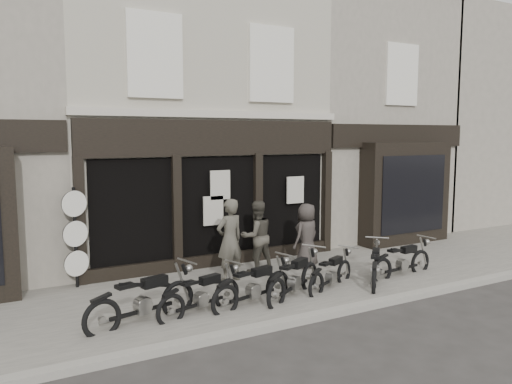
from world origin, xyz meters
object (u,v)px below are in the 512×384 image
motorcycle_5 (375,269)px  motorcycle_3 (294,282)px  motorcycle_0 (143,304)px  motorcycle_2 (254,290)px  motorcycle_4 (331,276)px  man_right (307,236)px  advert_sign_post (76,242)px  man_centre (257,236)px  motorcycle_1 (201,298)px  motorcycle_6 (402,264)px  man_left (230,240)px

motorcycle_5 → motorcycle_3: bearing=132.8°
motorcycle_0 → motorcycle_2: 2.24m
motorcycle_4 → man_right: (0.46, 1.66, 0.59)m
motorcycle_2 → motorcycle_3: (1.01, 0.04, 0.01)m
motorcycle_4 → advert_sign_post: advert_sign_post is taller
motorcycle_2 → man_centre: (1.23, 2.11, 0.61)m
motorcycle_2 → man_right: 3.14m
motorcycle_1 → motorcycle_6: bearing=-16.2°
motorcycle_2 → man_centre: size_ratio=1.16×
motorcycle_0 → motorcycle_4: (4.30, 0.01, -0.07)m
motorcycle_2 → motorcycle_3: 1.01m
motorcycle_0 → motorcycle_3: motorcycle_0 is taller
motorcycle_0 → motorcycle_2: size_ratio=1.09×
motorcycle_1 → motorcycle_4: (3.18, 0.06, -0.02)m
motorcycle_6 → man_centre: size_ratio=1.16×
motorcycle_1 → man_centre: man_centre is taller
motorcycle_1 → man_left: bearing=32.7°
motorcycle_6 → man_right: man_right is taller
motorcycle_1 → motorcycle_4: motorcycle_1 is taller
motorcycle_3 → man_right: size_ratio=1.19×
motorcycle_1 → man_right: 4.06m
motorcycle_5 → man_centre: size_ratio=0.93×
man_left → motorcycle_0: bearing=20.2°
motorcycle_3 → man_left: man_left is taller
motorcycle_2 → motorcycle_4: bearing=-10.0°
man_right → advert_sign_post: bearing=-28.7°
advert_sign_post → man_left: bearing=-38.2°
motorcycle_4 → advert_sign_post: (-5.02, 2.72, 0.80)m
motorcycle_1 → motorcycle_6: 5.29m
motorcycle_1 → motorcycle_5: size_ratio=1.18×
motorcycle_1 → man_left: man_left is taller
motorcycle_2 → motorcycle_4: motorcycle_2 is taller
motorcycle_2 → motorcycle_5: bearing=-13.9°
man_right → motorcycle_2: bearing=17.5°
motorcycle_0 → motorcycle_1: bearing=-17.0°
motorcycle_0 → motorcycle_6: bearing=-14.9°
motorcycle_5 → man_left: size_ratio=0.85×
motorcycle_3 → man_left: bearing=86.4°
motorcycle_4 → motorcycle_5: bearing=-31.7°
motorcycle_4 → man_right: 1.82m
motorcycle_1 → motorcycle_2: 1.11m
motorcycle_6 → man_left: size_ratio=1.06×
motorcycle_5 → advert_sign_post: bearing=109.3°
motorcycle_2 → motorcycle_5: 3.24m
motorcycle_5 → man_left: 3.48m
motorcycle_1 → man_centre: bearing=24.8°
motorcycle_0 → motorcycle_4: motorcycle_0 is taller
motorcycle_6 → man_centre: man_centre is taller
motorcycle_0 → motorcycle_2: bearing=-17.7°
motorcycle_4 → man_centre: size_ratio=1.00×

